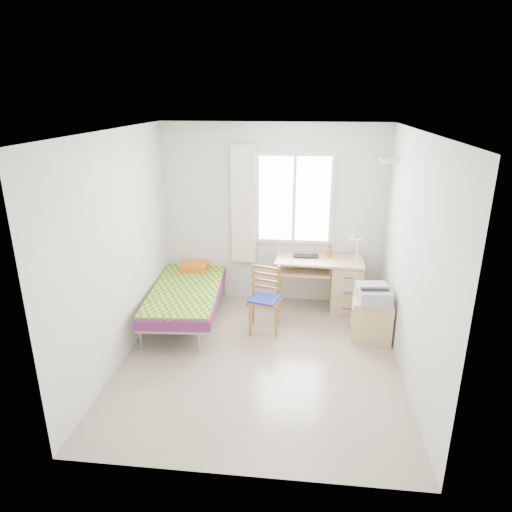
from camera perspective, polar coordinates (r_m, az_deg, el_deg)
The scene contains 17 objects.
floor at distance 5.50m, azimuth 0.53°, elevation -12.78°, with size 3.50×3.50×0.00m, color #BCAD93.
ceiling at distance 4.66m, azimuth 0.63°, elevation 15.35°, with size 3.50×3.50×0.00m, color white.
wall_back at distance 6.60m, azimuth 2.14°, elevation 5.11°, with size 3.20×3.20×0.00m, color silver.
wall_left at distance 5.33m, azimuth -16.81°, elevation 0.74°, with size 3.50×3.50×0.00m, color silver.
wall_right at distance 5.04m, azimuth 19.00°, elevation -0.57°, with size 3.50×3.50×0.00m, color silver.
window at distance 6.51m, azimuth 4.81°, elevation 7.10°, with size 1.10×0.04×1.30m.
curtain at distance 6.54m, azimuth -1.58°, elevation 6.33°, with size 0.35×0.05×1.70m, color #F5E9CB.
floating_shelf at distance 6.16m, azimuth 16.21°, elevation 11.40°, with size 0.20×0.32×0.03m, color white.
bed at distance 6.34m, azimuth -8.51°, elevation -4.26°, with size 1.04×1.99×0.84m.
desk at distance 6.60m, azimuth 10.62°, elevation -3.33°, with size 1.24×0.60×0.76m.
chair at distance 5.95m, azimuth 1.20°, elevation -4.85°, with size 0.45×0.45×0.86m.
cabinet at distance 5.99m, azimuth 14.25°, elevation -7.64°, with size 0.53×0.48×0.54m.
printer at distance 5.80m, azimuth 14.45°, elevation -4.58°, with size 0.42×0.48×0.19m.
laptop at distance 6.47m, azimuth 6.26°, elevation -0.16°, with size 0.36×0.23×0.03m, color black.
pen_cup at distance 6.58m, azimuth 9.16°, elevation 0.38°, with size 0.08×0.08×0.10m, color orange.
task_lamp at distance 6.34m, azimuth 12.17°, elevation 1.47°, with size 0.23×0.32×0.42m.
book at distance 6.50m, azimuth 5.86°, elevation -1.78°, with size 0.18×0.24×0.02m, color gray.
Camera 1 is at (0.47, -4.63, 2.93)m, focal length 32.00 mm.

